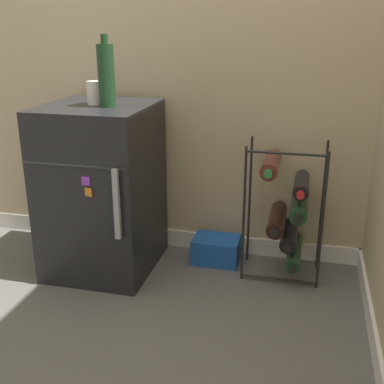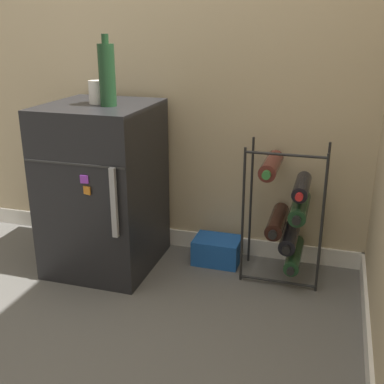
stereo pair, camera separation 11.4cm
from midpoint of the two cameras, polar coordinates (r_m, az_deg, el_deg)
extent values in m
plane|color=#56544F|center=(2.09, -2.41, -14.18)|extent=(14.00, 14.00, 0.00)
cube|color=tan|center=(2.40, 2.93, 21.63)|extent=(6.67, 0.06, 2.50)
cube|color=silver|center=(2.61, 2.28, -5.77)|extent=(6.67, 0.01, 0.09)
cube|color=black|center=(2.36, -9.05, 0.53)|extent=(0.49, 0.52, 0.81)
cube|color=#2D2D2D|center=(2.08, -12.42, 3.23)|extent=(0.48, 0.00, 0.01)
cube|color=#9E9EA3|center=(2.03, -7.65, -1.33)|extent=(0.02, 0.02, 0.31)
cube|color=orange|center=(2.08, -10.82, 0.17)|extent=(0.04, 0.01, 0.04)
cube|color=purple|center=(2.07, -11.12, 1.47)|extent=(0.04, 0.01, 0.04)
cylinder|color=black|center=(2.20, 7.51, -2.93)|extent=(0.01, 0.01, 0.65)
cylinder|color=black|center=(2.18, 16.57, -3.85)|extent=(0.01, 0.01, 0.65)
cylinder|color=black|center=(2.39, 8.34, -1.15)|extent=(0.01, 0.01, 0.65)
cylinder|color=black|center=(2.37, 16.68, -1.97)|extent=(0.01, 0.01, 0.65)
cylinder|color=black|center=(2.32, 11.49, -10.34)|extent=(0.35, 0.01, 0.01)
cylinder|color=black|center=(2.09, 12.60, 4.31)|extent=(0.35, 0.01, 0.01)
cylinder|color=#19381E|center=(2.36, 13.38, -7.27)|extent=(0.07, 0.31, 0.07)
cylinder|color=black|center=(2.21, 13.06, -9.15)|extent=(0.03, 0.02, 0.03)
cylinder|color=black|center=(2.33, 12.87, -5.25)|extent=(0.08, 0.26, 0.08)
cylinder|color=black|center=(2.20, 12.57, -6.73)|extent=(0.04, 0.02, 0.04)
cylinder|color=black|center=(2.30, 11.48, -3.41)|extent=(0.08, 0.30, 0.08)
cylinder|color=black|center=(2.15, 11.03, -5.00)|extent=(0.04, 0.02, 0.04)
cylinder|color=#19381E|center=(2.27, 14.06, -1.79)|extent=(0.08, 0.30, 0.08)
cylinder|color=black|center=(2.12, 13.78, -3.30)|extent=(0.04, 0.02, 0.04)
cylinder|color=black|center=(2.23, 14.33, 0.62)|extent=(0.07, 0.26, 0.07)
cylinder|color=red|center=(2.10, 14.10, -0.59)|extent=(0.03, 0.02, 0.03)
cylinder|color=#56231E|center=(2.22, 10.84, 3.11)|extent=(0.08, 0.28, 0.08)
cylinder|color=#2D7033|center=(2.07, 10.36, 1.98)|extent=(0.04, 0.02, 0.04)
cube|color=#194C9E|center=(2.47, 4.32, -6.92)|extent=(0.23, 0.17, 0.13)
cylinder|color=silver|center=(2.27, -9.75, 11.58)|extent=(0.08, 0.08, 0.10)
cylinder|color=#19381E|center=(2.18, -8.53, 13.50)|extent=(0.07, 0.07, 0.27)
cylinder|color=#19381E|center=(2.17, -8.74, 17.53)|extent=(0.03, 0.03, 0.04)
camera|label=1|loc=(0.06, -88.56, 0.51)|focal=45.00mm
camera|label=2|loc=(0.06, 91.44, -0.51)|focal=45.00mm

